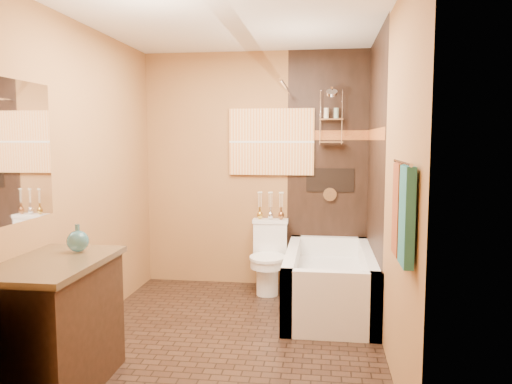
% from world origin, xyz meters
% --- Properties ---
extents(floor, '(3.00, 3.00, 0.00)m').
position_xyz_m(floor, '(0.00, 0.00, 0.00)').
color(floor, black).
rests_on(floor, ground).
extents(wall_left, '(0.02, 3.00, 2.50)m').
position_xyz_m(wall_left, '(-1.20, 0.00, 1.25)').
color(wall_left, '#9D6E3C').
rests_on(wall_left, floor).
extents(wall_right, '(0.02, 3.00, 2.50)m').
position_xyz_m(wall_right, '(1.20, 0.00, 1.25)').
color(wall_right, '#9D6E3C').
rests_on(wall_right, floor).
extents(wall_back, '(2.40, 0.02, 2.50)m').
position_xyz_m(wall_back, '(0.00, 1.50, 1.25)').
color(wall_back, '#9D6E3C').
rests_on(wall_back, floor).
extents(wall_front, '(2.40, 0.02, 2.50)m').
position_xyz_m(wall_front, '(0.00, -1.50, 1.25)').
color(wall_front, '#9D6E3C').
rests_on(wall_front, floor).
extents(ceiling, '(3.00, 3.00, 0.00)m').
position_xyz_m(ceiling, '(0.00, 0.00, 2.50)').
color(ceiling, silver).
rests_on(ceiling, wall_back).
extents(alcove_tile_back, '(0.85, 0.01, 2.50)m').
position_xyz_m(alcove_tile_back, '(0.78, 1.49, 1.25)').
color(alcove_tile_back, black).
rests_on(alcove_tile_back, wall_back).
extents(alcove_tile_right, '(0.01, 1.50, 2.50)m').
position_xyz_m(alcove_tile_right, '(1.19, 0.75, 1.25)').
color(alcove_tile_right, black).
rests_on(alcove_tile_right, wall_right).
extents(mosaic_band_back, '(0.85, 0.01, 0.10)m').
position_xyz_m(mosaic_band_back, '(0.78, 1.48, 1.62)').
color(mosaic_band_back, maroon).
rests_on(mosaic_band_back, alcove_tile_back).
extents(mosaic_band_right, '(0.01, 1.50, 0.10)m').
position_xyz_m(mosaic_band_right, '(1.18, 0.75, 1.62)').
color(mosaic_band_right, maroon).
rests_on(mosaic_band_right, alcove_tile_right).
extents(alcove_niche, '(0.50, 0.01, 0.25)m').
position_xyz_m(alcove_niche, '(0.80, 1.48, 1.15)').
color(alcove_niche, black).
rests_on(alcove_niche, alcove_tile_back).
extents(shower_fixtures, '(0.24, 0.33, 1.16)m').
position_xyz_m(shower_fixtures, '(0.80, 1.38, 1.67)').
color(shower_fixtures, silver).
rests_on(shower_fixtures, floor).
extents(curtain_rod, '(0.03, 1.55, 0.03)m').
position_xyz_m(curtain_rod, '(0.40, 0.75, 2.02)').
color(curtain_rod, silver).
rests_on(curtain_rod, wall_back).
extents(towel_bar, '(0.02, 0.55, 0.02)m').
position_xyz_m(towel_bar, '(1.15, -1.05, 1.45)').
color(towel_bar, silver).
rests_on(towel_bar, wall_right).
extents(towel_teal, '(0.05, 0.22, 0.52)m').
position_xyz_m(towel_teal, '(1.16, -1.18, 1.18)').
color(towel_teal, '#216D6F').
rests_on(towel_teal, towel_bar).
extents(towel_rust, '(0.05, 0.22, 0.52)m').
position_xyz_m(towel_rust, '(1.16, -0.92, 1.18)').
color(towel_rust, maroon).
rests_on(towel_rust, towel_bar).
extents(sunset_painting, '(0.90, 0.04, 0.70)m').
position_xyz_m(sunset_painting, '(0.18, 1.48, 1.55)').
color(sunset_painting, orange).
rests_on(sunset_painting, wall_back).
extents(vanity_mirror, '(0.01, 1.00, 0.90)m').
position_xyz_m(vanity_mirror, '(-1.19, -1.00, 1.50)').
color(vanity_mirror, white).
rests_on(vanity_mirror, wall_left).
extents(bathtub, '(0.80, 1.50, 0.55)m').
position_xyz_m(bathtub, '(0.80, 0.75, 0.22)').
color(bathtub, white).
rests_on(bathtub, floor).
extents(toilet, '(0.38, 0.56, 0.73)m').
position_xyz_m(toilet, '(0.18, 1.22, 0.37)').
color(toilet, white).
rests_on(toilet, floor).
extents(vanity, '(0.58, 0.95, 0.83)m').
position_xyz_m(vanity, '(-0.92, -1.00, 0.42)').
color(vanity, black).
rests_on(vanity, floor).
extents(teal_bottle, '(0.16, 0.16, 0.23)m').
position_xyz_m(teal_bottle, '(-0.87, -0.75, 0.93)').
color(teal_bottle, '#276775').
rests_on(teal_bottle, vanity).
extents(bud_vases, '(0.29, 0.06, 0.28)m').
position_xyz_m(bud_vases, '(0.18, 1.39, 0.89)').
color(bud_vases, gold).
rests_on(bud_vases, toilet).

